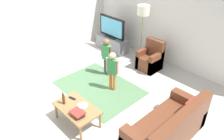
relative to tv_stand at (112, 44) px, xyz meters
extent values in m
plane|color=#B2ADA3|center=(1.78, -2.30, -0.24)|extent=(7.80, 7.80, 0.00)
cube|color=silver|center=(1.78, 0.70, 1.11)|extent=(6.00, 0.12, 2.70)
cube|color=silver|center=(-1.22, -2.30, 1.11)|extent=(0.12, 6.00, 2.70)
cube|color=#4C724C|center=(1.41, -1.84, -0.24)|extent=(2.20, 1.60, 0.01)
cube|color=slate|center=(0.00, 0.00, 0.01)|extent=(1.20, 0.44, 0.50)
cube|color=black|center=(0.00, -0.05, -0.14)|extent=(1.10, 0.32, 0.03)
cube|color=black|center=(0.00, -0.02, 0.27)|extent=(0.44, 0.28, 0.03)
cube|color=black|center=(0.00, -0.02, 0.63)|extent=(1.10, 0.07, 0.68)
cube|color=#59B2D8|center=(0.00, -0.06, 0.63)|extent=(1.00, 0.01, 0.58)
cube|color=brown|center=(3.62, -2.01, -0.03)|extent=(0.80, 1.80, 0.42)
cube|color=brown|center=(3.92, -2.01, 0.19)|extent=(0.20, 1.80, 0.86)
cube|color=brown|center=(3.62, -1.21, 0.06)|extent=(0.80, 0.20, 0.60)
cube|color=#B22823|center=(3.77, -1.46, 0.32)|extent=(0.10, 0.32, 0.32)
cube|color=brown|center=(1.72, -0.10, -0.03)|extent=(0.60, 0.60, 0.42)
cube|color=brown|center=(1.72, 0.12, 0.21)|extent=(0.60, 0.16, 0.90)
cube|color=brown|center=(1.48, -0.10, 0.06)|extent=(0.12, 0.60, 0.60)
cube|color=brown|center=(1.96, -0.10, 0.06)|extent=(0.12, 0.60, 0.60)
cylinder|color=#262626|center=(1.16, 0.15, -0.23)|extent=(0.28, 0.28, 0.02)
cylinder|color=#99844C|center=(1.16, 0.15, 0.52)|extent=(0.03, 0.03, 1.50)
cylinder|color=silver|center=(1.16, 0.15, 1.40)|extent=(0.36, 0.36, 0.28)
cylinder|color=#4C4C59|center=(1.01, -1.24, 0.01)|extent=(0.08, 0.08, 0.50)
cylinder|color=#4C4C59|center=(1.12, -1.22, 0.01)|extent=(0.08, 0.08, 0.50)
cube|color=#338C4C|center=(1.07, -1.23, 0.47)|extent=(0.26, 0.17, 0.43)
sphere|color=brown|center=(1.07, -1.23, 0.78)|extent=(0.18, 0.18, 0.18)
cylinder|color=brown|center=(0.91, -1.26, 0.50)|extent=(0.07, 0.07, 0.39)
cylinder|color=brown|center=(1.22, -1.21, 0.50)|extent=(0.07, 0.07, 0.39)
cylinder|color=orange|center=(1.66, -1.64, 0.00)|extent=(0.08, 0.08, 0.49)
cylinder|color=orange|center=(1.77, -1.61, 0.00)|extent=(0.08, 0.08, 0.49)
cube|color=#338C4C|center=(1.71, -1.62, 0.45)|extent=(0.26, 0.19, 0.42)
sphere|color=tan|center=(1.71, -1.62, 0.75)|extent=(0.17, 0.17, 0.17)
cylinder|color=tan|center=(1.57, -1.66, 0.47)|extent=(0.06, 0.06, 0.38)
cylinder|color=tan|center=(1.85, -1.58, 0.47)|extent=(0.06, 0.06, 0.38)
cube|color=olive|center=(2.08, -3.00, 0.16)|extent=(1.00, 0.60, 0.04)
cylinder|color=olive|center=(1.63, -3.25, -0.05)|extent=(0.05, 0.05, 0.38)
cylinder|color=olive|center=(2.53, -3.25, -0.05)|extent=(0.05, 0.05, 0.38)
cylinder|color=olive|center=(1.63, -2.75, -0.05)|extent=(0.05, 0.05, 0.38)
cylinder|color=olive|center=(2.53, -2.75, -0.05)|extent=(0.05, 0.05, 0.38)
cube|color=#388C4C|center=(2.29, -3.12, 0.19)|extent=(0.24, 0.22, 0.03)
cube|color=black|center=(2.30, -3.12, 0.22)|extent=(0.28, 0.18, 0.03)
cube|color=red|center=(2.29, -3.12, 0.25)|extent=(0.29, 0.23, 0.04)
cylinder|color=#4C3319|center=(1.80, -3.12, 0.30)|extent=(0.06, 0.06, 0.24)
cylinder|color=#4C3319|center=(1.80, -3.12, 0.44)|extent=(0.02, 0.02, 0.06)
cube|color=black|center=(1.78, -2.90, 0.19)|extent=(0.18, 0.09, 0.02)
cylinder|color=white|center=(2.13, -2.88, 0.18)|extent=(0.22, 0.22, 0.02)
cube|color=silver|center=(2.15, -2.88, 0.19)|extent=(0.13, 0.10, 0.01)
camera|label=1|loc=(5.11, -4.86, 3.20)|focal=35.05mm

